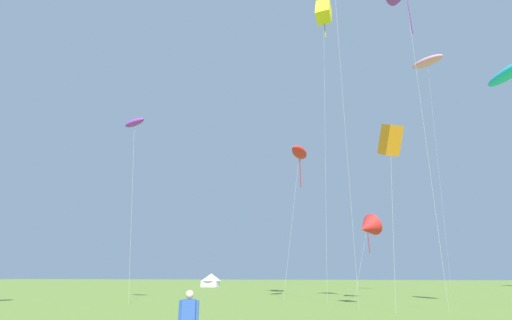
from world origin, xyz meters
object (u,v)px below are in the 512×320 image
(kite_purple_parafoil, at_px, (134,123))
(kite_red_parafoil, at_px, (299,153))
(kite_cyan_parafoil, at_px, (509,73))
(festival_tent_center, at_px, (211,280))
(kite_pink_parafoil, at_px, (427,62))
(kite_yellow_box, at_px, (324,12))
(kite_orange_box, at_px, (390,140))
(kite_red_delta, at_px, (367,227))

(kite_purple_parafoil, distance_m, kite_red_parafoil, 16.25)
(kite_cyan_parafoil, height_order, kite_red_parafoil, kite_cyan_parafoil)
(festival_tent_center, bearing_deg, kite_cyan_parafoil, -47.25)
(kite_purple_parafoil, relative_size, kite_pink_parafoil, 0.53)
(kite_yellow_box, height_order, festival_tent_center, kite_yellow_box)
(kite_purple_parafoil, xyz_separation_m, kite_orange_box, (21.76, -1.72, -4.30))
(festival_tent_center, bearing_deg, kite_pink_parafoil, -32.74)
(kite_red_parafoil, bearing_deg, kite_purple_parafoil, -153.30)
(kite_red_delta, xyz_separation_m, festival_tent_center, (-27.89, 32.04, -5.36))
(kite_cyan_parafoil, xyz_separation_m, kite_pink_parafoil, (-0.35, 17.20, 12.40))
(kite_purple_parafoil, xyz_separation_m, kite_yellow_box, (17.87, 4.15, 12.73))
(kite_red_parafoil, relative_size, festival_tent_center, 3.80)
(kite_orange_box, bearing_deg, kite_red_parafoil, 129.12)
(kite_cyan_parafoil, xyz_separation_m, festival_tent_center, (-38.69, 41.85, -15.55))
(kite_cyan_parafoil, relative_size, kite_pink_parafoil, 0.59)
(kite_red_parafoil, xyz_separation_m, festival_tent_center, (-21.73, 35.35, -12.62))
(kite_orange_box, relative_size, kite_yellow_box, 0.42)
(kite_purple_parafoil, bearing_deg, kite_pink_parafoil, 30.06)
(festival_tent_center, bearing_deg, kite_yellow_box, -56.83)
(kite_red_parafoil, height_order, festival_tent_center, kite_red_parafoil)
(kite_purple_parafoil, bearing_deg, kite_red_delta, 27.19)
(kite_pink_parafoil, bearing_deg, kite_red_delta, -144.74)
(kite_purple_parafoil, bearing_deg, kite_orange_box, -4.51)
(kite_purple_parafoil, bearing_deg, kite_cyan_parafoil, 1.41)
(kite_orange_box, bearing_deg, kite_cyan_parafoil, 14.47)
(kite_orange_box, xyz_separation_m, kite_yellow_box, (-3.89, 5.87, 17.03))
(kite_cyan_parafoil, distance_m, kite_pink_parafoil, 21.21)
(kite_orange_box, height_order, kite_red_parafoil, kite_red_parafoil)
(kite_purple_parafoil, xyz_separation_m, festival_tent_center, (-7.28, 42.62, -14.17))
(kite_red_delta, distance_m, kite_orange_box, 13.15)
(kite_red_parafoil, bearing_deg, kite_pink_parafoil, 32.81)
(kite_red_parafoil, bearing_deg, kite_orange_box, -50.88)
(kite_red_delta, xyz_separation_m, kite_purple_parafoil, (-20.61, -10.59, 8.81))
(kite_yellow_box, xyz_separation_m, festival_tent_center, (-25.14, 38.47, -26.90))
(kite_orange_box, bearing_deg, kite_purple_parafoil, 175.49)
(kite_pink_parafoil, height_order, festival_tent_center, kite_pink_parafoil)
(kite_red_parafoil, xyz_separation_m, kite_pink_parafoil, (16.61, 10.71, 15.34))
(kite_cyan_parafoil, distance_m, festival_tent_center, 59.08)
(kite_cyan_parafoil, relative_size, kite_orange_box, 1.41)
(festival_tent_center, bearing_deg, kite_red_delta, -48.96)
(kite_red_delta, bearing_deg, kite_purple_parafoil, -152.81)
(kite_orange_box, distance_m, kite_yellow_box, 18.43)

